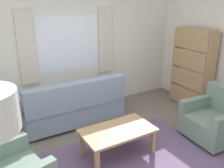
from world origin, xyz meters
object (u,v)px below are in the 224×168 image
couch (73,106)px  coffee_table (118,133)px  armchair_right (215,119)px  bookshelf (192,73)px

couch → coffee_table: 1.29m
armchair_right → bookshelf: (0.67, 1.19, 0.42)m
couch → coffee_table: (0.20, -1.28, 0.01)m
couch → armchair_right: 2.56m
couch → bookshelf: (2.56, -0.54, 0.40)m
bookshelf → armchair_right: bearing=150.7°
couch → armchair_right: (1.90, -1.73, -0.01)m
armchair_right → bookshelf: 1.43m
coffee_table → couch: bearing=99.0°
armchair_right → bookshelf: bearing=154.6°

